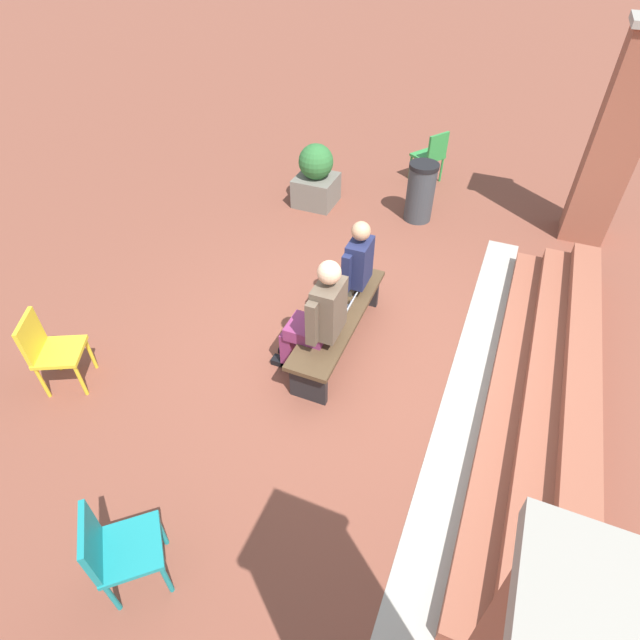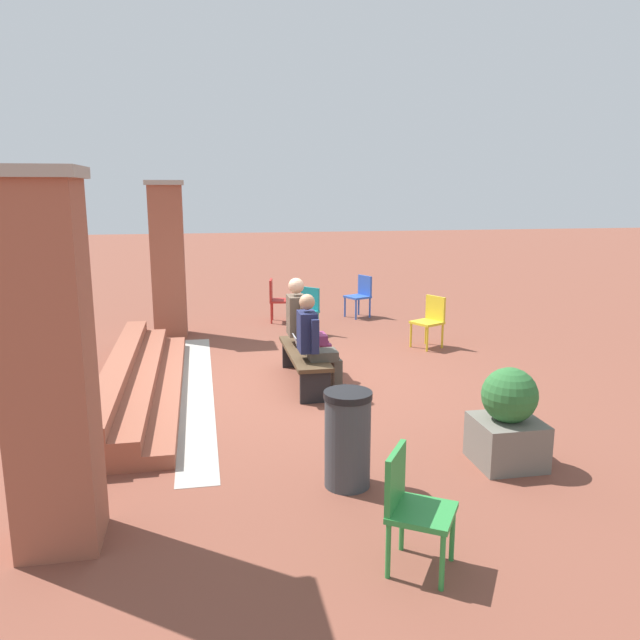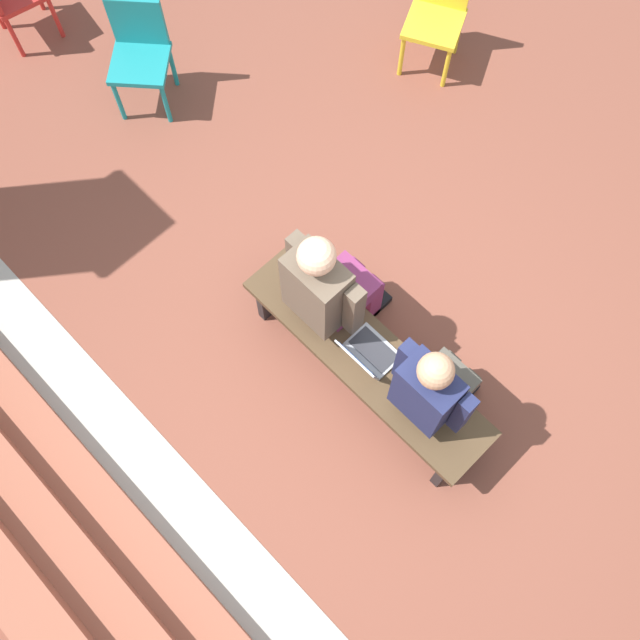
% 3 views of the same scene
% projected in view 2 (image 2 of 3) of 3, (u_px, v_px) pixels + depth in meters
% --- Properties ---
extents(ground_plane, '(60.00, 60.00, 0.00)m').
position_uv_depth(ground_plane, '(290.00, 383.00, 8.39)').
color(ground_plane, brown).
extents(concrete_strip, '(5.57, 0.40, 0.01)m').
position_uv_depth(concrete_strip, '(197.00, 389.00, 8.11)').
color(concrete_strip, '#A8A399').
rests_on(concrete_strip, ground).
extents(brick_steps, '(4.77, 0.90, 0.45)m').
position_uv_depth(brick_steps, '(137.00, 380.00, 7.94)').
color(brick_steps, '#93513D').
rests_on(brick_steps, ground).
extents(brick_pillar_left_of_steps, '(0.64, 0.64, 2.71)m').
position_uv_depth(brick_pillar_left_of_steps, '(49.00, 364.00, 4.33)').
color(brick_pillar_left_of_steps, '#93513D').
rests_on(brick_pillar_left_of_steps, ground).
extents(brick_pillar_right_of_steps, '(0.64, 0.64, 2.71)m').
position_uv_depth(brick_pillar_right_of_steps, '(168.00, 259.00, 10.85)').
color(brick_pillar_right_of_steps, '#93513D').
rests_on(brick_pillar_right_of_steps, ground).
extents(bench, '(1.80, 0.44, 0.45)m').
position_uv_depth(bench, '(304.00, 358.00, 8.30)').
color(bench, '#4C3823').
rests_on(bench, ground).
extents(person_student, '(0.51, 0.64, 1.29)m').
position_uv_depth(person_student, '(315.00, 341.00, 7.80)').
color(person_student, '#4C473D').
rests_on(person_student, ground).
extents(person_adult, '(0.56, 0.71, 1.37)m').
position_uv_depth(person_adult, '(304.00, 324.00, 8.63)').
color(person_adult, '#7F2D5B').
rests_on(person_adult, ground).
extents(laptop, '(0.32, 0.29, 0.21)m').
position_uv_depth(laptop, '(303.00, 347.00, 8.27)').
color(laptop, '#9EA0A5').
rests_on(laptop, bench).
extents(plastic_chair_near_bench_left, '(0.56, 0.56, 0.84)m').
position_uv_depth(plastic_chair_near_bench_left, '(360.00, 293.00, 12.65)').
color(plastic_chair_near_bench_left, '#2D56B7').
rests_on(plastic_chair_near_bench_left, ground).
extents(plastic_chair_far_right, '(0.56, 0.56, 0.84)m').
position_uv_depth(plastic_chair_far_right, '(430.00, 318.00, 10.21)').
color(plastic_chair_far_right, gold).
rests_on(plastic_chair_far_right, ground).
extents(plastic_chair_near_bench_right, '(0.59, 0.59, 0.84)m').
position_uv_depth(plastic_chair_near_bench_right, '(306.00, 308.00, 11.10)').
color(plastic_chair_near_bench_right, teal).
rests_on(plastic_chair_near_bench_right, ground).
extents(plastic_chair_mid_courtyard, '(0.58, 0.58, 0.84)m').
position_uv_depth(plastic_chair_mid_courtyard, '(411.00, 502.00, 4.21)').
color(plastic_chair_mid_courtyard, '#2D893D').
rests_on(plastic_chair_mid_courtyard, ground).
extents(plastic_chair_far_left, '(0.48, 0.48, 0.84)m').
position_uv_depth(plastic_chair_far_left, '(277.00, 298.00, 12.17)').
color(plastic_chair_far_left, red).
rests_on(plastic_chair_far_left, ground).
extents(planter, '(0.60, 0.60, 0.94)m').
position_uv_depth(planter, '(508.00, 420.00, 5.83)').
color(planter, '#6B665B').
rests_on(planter, ground).
extents(litter_bin, '(0.42, 0.42, 0.86)m').
position_uv_depth(litter_bin, '(348.00, 439.00, 5.40)').
color(litter_bin, '#383D42').
rests_on(litter_bin, ground).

